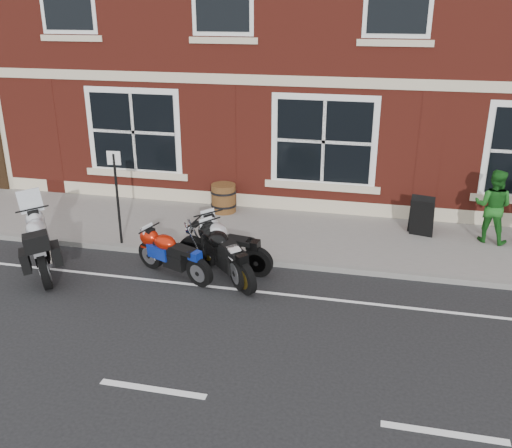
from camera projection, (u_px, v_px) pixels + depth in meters
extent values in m
plane|color=black|center=(214.00, 292.00, 10.87)|extent=(80.00, 80.00, 0.00)
cube|color=slate|center=(250.00, 231.00, 13.57)|extent=(30.00, 3.00, 0.12)
cube|color=slate|center=(233.00, 259.00, 12.14)|extent=(30.00, 0.16, 0.12)
cylinder|color=black|center=(43.00, 240.00, 12.31)|extent=(0.53, 0.67, 0.72)
cylinder|color=black|center=(47.00, 271.00, 10.90)|extent=(0.53, 0.67, 0.72)
cube|color=black|center=(42.00, 236.00, 11.52)|extent=(0.73, 0.89, 0.25)
ellipsoid|color=#A6A7AB|center=(41.00, 227.00, 11.61)|extent=(0.69, 0.75, 0.36)
cube|color=black|center=(42.00, 240.00, 11.10)|extent=(0.59, 0.67, 0.11)
cube|color=silver|center=(37.00, 200.00, 11.95)|extent=(0.41, 0.30, 0.50)
cylinder|color=black|center=(152.00, 254.00, 11.77)|extent=(0.59, 0.35, 0.60)
cylinder|color=black|center=(201.00, 272.00, 11.01)|extent=(0.59, 0.35, 0.60)
cube|color=black|center=(173.00, 248.00, 11.30)|extent=(0.77, 0.51, 0.20)
ellipsoid|color=#A31807|center=(168.00, 241.00, 11.34)|extent=(0.61, 0.52, 0.30)
cube|color=black|center=(187.00, 249.00, 11.07)|extent=(0.57, 0.43, 0.09)
cylinder|color=black|center=(211.00, 250.00, 11.89)|extent=(0.55, 0.56, 0.65)
cylinder|color=black|center=(247.00, 278.00, 10.72)|extent=(0.55, 0.56, 0.65)
cube|color=black|center=(226.00, 246.00, 11.22)|extent=(0.75, 0.75, 0.22)
ellipsoid|color=black|center=(222.00, 238.00, 11.30)|extent=(0.66, 0.66, 0.33)
cube|color=black|center=(236.00, 250.00, 10.87)|extent=(0.58, 0.59, 0.10)
cylinder|color=black|center=(213.00, 243.00, 12.21)|extent=(0.51, 0.63, 0.68)
cylinder|color=black|center=(240.00, 272.00, 10.89)|extent=(0.51, 0.63, 0.68)
cube|color=black|center=(224.00, 239.00, 11.46)|extent=(0.71, 0.84, 0.23)
ellipsoid|color=silver|center=(221.00, 231.00, 11.55)|extent=(0.66, 0.71, 0.34)
cube|color=black|center=(232.00, 243.00, 11.07)|extent=(0.57, 0.64, 0.11)
cylinder|color=black|center=(194.00, 250.00, 11.94)|extent=(0.65, 0.24, 0.64)
cylinder|color=black|center=(258.00, 261.00, 11.40)|extent=(0.65, 0.24, 0.64)
cube|color=black|center=(223.00, 240.00, 11.57)|extent=(0.83, 0.38, 0.22)
ellipsoid|color=black|center=(216.00, 233.00, 11.58)|extent=(0.62, 0.46, 0.32)
cube|color=black|center=(241.00, 239.00, 11.39)|extent=(0.59, 0.36, 0.10)
imported|color=#1A5B1A|center=(493.00, 206.00, 12.59)|extent=(0.97, 0.86, 1.66)
cylinder|color=#512315|center=(224.00, 198.00, 14.55)|extent=(0.62, 0.62, 0.73)
cylinder|color=black|center=(224.00, 204.00, 14.62)|extent=(0.65, 0.65, 0.05)
cylinder|color=black|center=(223.00, 192.00, 14.49)|extent=(0.65, 0.65, 0.05)
cylinder|color=black|center=(118.00, 200.00, 12.40)|extent=(0.06, 0.06, 2.05)
cube|color=silver|center=(114.00, 158.00, 12.06)|extent=(0.30, 0.05, 0.30)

